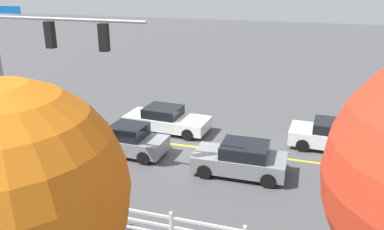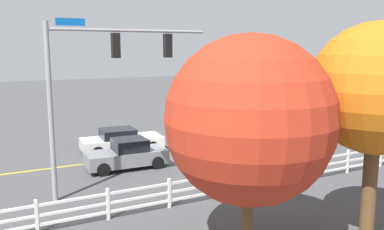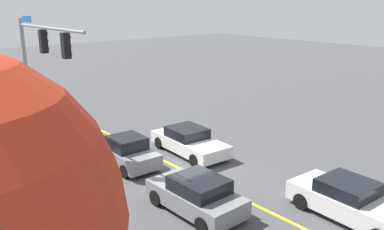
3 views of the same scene
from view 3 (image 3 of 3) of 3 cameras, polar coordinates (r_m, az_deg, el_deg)
The scene contains 7 objects.
ground_plane at distance 19.24m, azimuth -0.65°, elevation -8.04°, with size 120.00×120.00×0.00m, color #444447.
lane_center_stripe at distance 16.67m, azimuth 8.39°, elevation -12.17°, with size 28.00×0.16×0.01m, color gold.
signal_assembly at distance 19.63m, azimuth -20.63°, elevation 6.58°, with size 6.73×0.38×7.11m.
car_0 at distance 21.36m, azimuth -0.41°, elevation -3.71°, with size 4.76×2.21×1.36m.
car_2 at distance 16.31m, azimuth 21.46°, elevation -11.18°, with size 4.68×2.20×1.41m.
car_3 at distance 20.08m, azimuth -9.29°, elevation -5.09°, with size 4.06×1.93×1.49m.
car_4 at distance 15.62m, azimuth 0.64°, elevation -11.13°, with size 3.99×1.99×1.44m.
Camera 3 is at (-13.54, 11.25, 7.77)m, focal length 37.95 mm.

